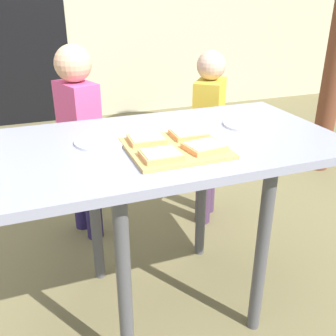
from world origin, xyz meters
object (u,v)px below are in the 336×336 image
object	(u,v)px
pizza_slice_far_right	(189,134)
pizza_slice_near_right	(204,147)
garden_hose_coil	(252,108)
pizza_slice_far_left	(147,139)
child_right	(208,130)
plate_white_right	(247,124)
plate_white_left	(102,141)
dining_table	(171,163)
child_left	(80,132)
cutting_board	(175,148)
pizza_slice_near_left	(161,155)

from	to	relation	value
pizza_slice_far_right	pizza_slice_near_right	bearing A→B (deg)	-91.19
pizza_slice_near_right	garden_hose_coil	world-z (taller)	pizza_slice_near_right
pizza_slice_far_left	pizza_slice_near_right	size ratio (longest dim) A/B	0.93
pizza_slice_far_left	child_right	xyz separation A→B (m)	(0.56, 0.63, -0.23)
pizza_slice_far_right	garden_hose_coil	distance (m)	3.40
plate_white_right	plate_white_left	xyz separation A→B (m)	(-0.61, 0.01, 0.00)
dining_table	pizza_slice_near_right	size ratio (longest dim) A/B	9.08
plate_white_right	child_right	bearing A→B (deg)	79.63
child_left	dining_table	bearing A→B (deg)	-69.81
pizza_slice_near_right	cutting_board	bearing A→B (deg)	142.41
dining_table	garden_hose_coil	bearing A→B (deg)	51.83
plate_white_left	child_right	world-z (taller)	child_right
cutting_board	pizza_slice_near_left	distance (m)	0.11
dining_table	child_left	bearing A→B (deg)	110.19
plate_white_right	pizza_slice_near_left	bearing A→B (deg)	-153.44
plate_white_right	pizza_slice_near_right	bearing A→B (deg)	-144.31
pizza_slice_near_left	pizza_slice_far_right	world-z (taller)	same
dining_table	cutting_board	distance (m)	0.15
plate_white_left	pizza_slice_near_left	bearing A→B (deg)	-58.72
pizza_slice_near_left	child_right	bearing A→B (deg)	54.29
pizza_slice_far_right	pizza_slice_near_right	xyz separation A→B (m)	(-0.00, -0.14, 0.00)
pizza_slice_near_right	plate_white_left	size ratio (longest dim) A/B	0.71
plate_white_left	plate_white_right	bearing A→B (deg)	-0.76
pizza_slice_far_left	garden_hose_coil	distance (m)	3.49
plate_white_left	child_left	world-z (taller)	child_left
pizza_slice_near_right	dining_table	bearing A→B (deg)	109.29
pizza_slice_near_left	plate_white_left	bearing A→B (deg)	121.28
child_right	pizza_slice_far_right	bearing A→B (deg)	-122.38
cutting_board	plate_white_right	bearing A→B (deg)	21.84
plate_white_right	pizza_slice_far_right	bearing A→B (deg)	-165.92
cutting_board	pizza_slice_far_right	bearing A→B (deg)	42.90
dining_table	plate_white_right	bearing A→B (deg)	7.79
cutting_board	garden_hose_coil	distance (m)	3.50
dining_table	garden_hose_coil	distance (m)	3.39
pizza_slice_near_right	plate_white_left	bearing A→B (deg)	144.05
plate_white_left	garden_hose_coil	bearing A→B (deg)	47.98
cutting_board	pizza_slice_near_right	distance (m)	0.10
pizza_slice_far_right	cutting_board	bearing A→B (deg)	-137.10
dining_table	plate_white_left	xyz separation A→B (m)	(-0.25, 0.06, 0.10)
pizza_slice_far_left	pizza_slice_far_right	distance (m)	0.16
pizza_slice_far_left	pizza_slice_far_right	world-z (taller)	same
pizza_slice_near_right	pizza_slice_far_right	bearing A→B (deg)	88.81
pizza_slice_near_left	child_left	xyz separation A→B (m)	(-0.15, 0.86, -0.18)
pizza_slice_near_right	child_right	world-z (taller)	child_right
child_right	garden_hose_coil	bearing A→B (deg)	51.59
pizza_slice_far_right	pizza_slice_near_right	distance (m)	0.14
dining_table	pizza_slice_near_left	world-z (taller)	pizza_slice_near_left
cutting_board	pizza_slice_near_left	xyz separation A→B (m)	(-0.08, -0.08, 0.02)
child_right	garden_hose_coil	distance (m)	2.62
dining_table	pizza_slice_far_left	xyz separation A→B (m)	(-0.10, -0.03, 0.12)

